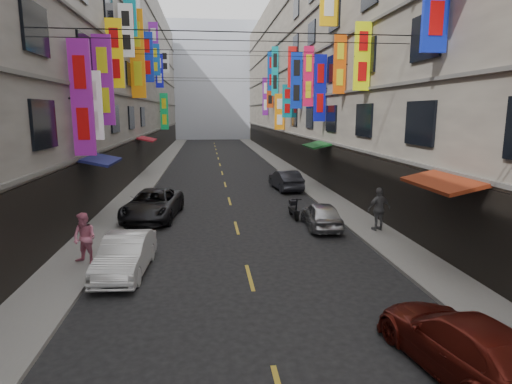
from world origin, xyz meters
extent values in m
cube|color=slate|center=(-6.00, 42.00, 0.06)|extent=(2.00, 90.00, 0.12)
cube|color=slate|center=(6.00, 42.00, 0.06)|extent=(2.00, 90.00, 0.12)
cube|color=gray|center=(-12.00, 42.00, 9.50)|extent=(10.00, 90.00, 19.00)
cube|color=black|center=(-6.95, 42.00, 1.50)|extent=(0.12, 85.50, 3.00)
cube|color=#66635E|center=(-6.94, 42.00, 3.20)|extent=(0.16, 90.00, 0.14)
cube|color=#66635E|center=(-6.94, 42.00, 6.40)|extent=(0.16, 90.00, 0.14)
cube|color=#66635E|center=(-6.94, 42.00, 9.60)|extent=(0.16, 90.00, 0.14)
cube|color=#66635E|center=(-6.94, 42.00, 12.80)|extent=(0.16, 90.00, 0.14)
cube|color=#AAA18E|center=(12.00, 42.00, 9.50)|extent=(10.00, 90.00, 19.00)
cube|color=black|center=(6.95, 42.00, 1.50)|extent=(0.12, 85.50, 3.00)
cube|color=#66635E|center=(6.94, 42.00, 3.20)|extent=(0.16, 90.00, 0.14)
cube|color=#66635E|center=(6.94, 42.00, 6.40)|extent=(0.16, 90.00, 0.14)
cube|color=#66635E|center=(6.94, 42.00, 9.60)|extent=(0.16, 90.00, 0.14)
cube|color=#66635E|center=(6.94, 42.00, 12.80)|extent=(0.16, 90.00, 0.14)
cube|color=silver|center=(0.00, 92.00, 11.00)|extent=(18.00, 8.00, 22.00)
cube|color=#87198C|center=(-6.46, 24.18, 5.79)|extent=(0.88, 0.18, 4.81)
cylinder|color=black|center=(-6.51, 24.18, 5.79)|extent=(0.98, 0.08, 0.08)
cube|color=white|center=(-6.49, 26.07, 5.51)|extent=(0.81, 0.18, 3.15)
cylinder|color=black|center=(-6.54, 26.07, 5.51)|extent=(0.91, 0.08, 0.08)
cube|color=#E9FF0D|center=(6.50, 26.45, 7.94)|extent=(0.80, 0.18, 3.29)
cylinder|color=black|center=(6.55, 26.45, 7.94)|extent=(0.90, 0.08, 0.08)
cube|color=#7F198B|center=(-6.43, 28.23, 6.80)|extent=(0.94, 0.18, 4.49)
cylinder|color=black|center=(-6.48, 28.23, 6.80)|extent=(1.04, 0.08, 0.08)
cube|color=#DC4F0C|center=(6.54, 30.24, 7.96)|extent=(0.72, 0.18, 3.36)
cylinder|color=black|center=(6.59, 30.24, 7.96)|extent=(0.82, 0.08, 0.08)
cube|color=yellow|center=(-6.44, 31.56, 8.55)|extent=(0.92, 0.18, 3.87)
cylinder|color=black|center=(-6.49, 31.56, 8.55)|extent=(1.02, 0.08, 0.08)
cube|color=#0E14A3|center=(6.49, 34.36, 6.82)|extent=(0.81, 0.18, 4.46)
cylinder|color=black|center=(6.54, 34.36, 6.82)|extent=(0.91, 0.08, 0.08)
cube|color=white|center=(-6.44, 35.82, 10.56)|extent=(0.91, 0.18, 3.39)
cylinder|color=black|center=(-6.49, 35.82, 10.56)|extent=(1.01, 0.08, 0.08)
cube|color=#0C8191|center=(-6.46, 37.79, 12.76)|extent=(0.87, 0.18, 4.51)
cylinder|color=black|center=(-6.51, 37.79, 12.76)|extent=(0.97, 0.08, 0.08)
cube|color=#E0154C|center=(6.52, 37.96, 7.88)|extent=(0.77, 0.18, 4.44)
cylinder|color=black|center=(6.57, 37.96, 7.88)|extent=(0.87, 0.08, 0.08)
cube|color=orange|center=(-6.36, 39.52, 9.53)|extent=(1.08, 0.18, 6.48)
cylinder|color=black|center=(-6.41, 39.52, 9.53)|extent=(1.18, 0.08, 0.08)
cube|color=#0F2FB7|center=(6.41, 41.88, 7.86)|extent=(0.97, 0.18, 4.68)
cylinder|color=black|center=(6.46, 41.88, 7.86)|extent=(1.07, 0.08, 0.08)
cube|color=#0F2AB6|center=(-6.29, 44.13, 9.90)|extent=(1.21, 0.18, 4.08)
cylinder|color=black|center=(-6.34, 44.13, 9.90)|extent=(1.31, 0.08, 0.08)
cube|color=red|center=(6.53, 44.43, 9.21)|extent=(0.75, 0.18, 3.59)
cylinder|color=black|center=(6.58, 44.43, 9.21)|extent=(0.85, 0.08, 0.08)
cube|color=#0B7986|center=(6.44, 46.15, 6.25)|extent=(0.92, 0.18, 3.10)
cylinder|color=black|center=(6.49, 46.15, 6.25)|extent=(1.02, 0.08, 0.08)
cube|color=#1119C7|center=(-6.51, 47.85, 9.59)|extent=(0.78, 0.18, 3.15)
cylinder|color=black|center=(-6.56, 47.85, 9.59)|extent=(0.88, 0.08, 0.08)
cube|color=#0F50B1|center=(-6.33, 50.35, 10.36)|extent=(1.14, 0.18, 3.06)
cylinder|color=black|center=(-6.38, 50.35, 10.36)|extent=(1.24, 0.08, 0.08)
cube|color=orange|center=(6.39, 50.05, 5.25)|extent=(1.03, 0.18, 3.70)
cylinder|color=black|center=(6.44, 50.05, 5.25)|extent=(1.13, 0.08, 0.08)
cube|color=purple|center=(-6.43, 51.55, 11.99)|extent=(0.95, 0.18, 4.37)
cylinder|color=black|center=(-6.48, 51.55, 11.99)|extent=(1.05, 0.08, 0.08)
cube|color=#0C8E95|center=(6.53, 54.26, 9.73)|extent=(0.74, 0.18, 5.35)
cylinder|color=black|center=(6.58, 54.26, 9.73)|extent=(0.84, 0.08, 0.08)
cube|color=#0F12B8|center=(-6.47, 56.44, 9.84)|extent=(0.86, 0.18, 3.74)
cylinder|color=black|center=(-6.52, 56.44, 9.84)|extent=(0.96, 0.08, 0.08)
cube|color=#0D43A2|center=(6.44, 56.34, 9.92)|extent=(0.92, 0.18, 4.45)
cylinder|color=black|center=(6.49, 56.34, 9.92)|extent=(1.02, 0.08, 0.08)
cube|color=#C33E12|center=(6.49, 57.68, 7.51)|extent=(0.82, 0.18, 3.55)
cylinder|color=black|center=(6.54, 57.68, 7.51)|extent=(0.92, 0.08, 0.08)
cube|color=#0E9A4E|center=(-6.42, 59.89, 5.29)|extent=(0.96, 0.18, 4.43)
cylinder|color=black|center=(-6.47, 59.89, 5.29)|extent=(1.06, 0.08, 0.08)
cube|color=silver|center=(-6.36, 62.34, 11.56)|extent=(1.08, 0.18, 2.75)
cylinder|color=black|center=(-6.41, 62.34, 11.56)|extent=(1.18, 0.08, 0.08)
cube|color=#6D1888|center=(6.53, 62.14, 7.22)|extent=(0.75, 0.18, 4.86)
cylinder|color=black|center=(6.58, 62.14, 7.22)|extent=(0.85, 0.08, 0.08)
cube|color=maroon|center=(6.30, 18.00, 3.00)|extent=(1.39, 3.20, 0.41)
cube|color=navy|center=(-6.30, 26.00, 3.00)|extent=(1.39, 3.20, 0.41)
cube|color=#15501F|center=(6.30, 34.00, 3.00)|extent=(1.39, 3.20, 0.41)
cube|color=maroon|center=(-6.30, 42.00, 3.00)|extent=(1.39, 3.20, 0.41)
cylinder|color=black|center=(0.00, 22.00, 8.20)|extent=(14.00, 0.04, 0.04)
cylinder|color=black|center=(0.00, 36.00, 9.40)|extent=(14.00, 0.04, 0.04)
cylinder|color=black|center=(0.00, 50.00, 8.60)|extent=(14.00, 0.04, 0.04)
cube|color=gold|center=(0.00, 18.00, 0.01)|extent=(0.12, 2.20, 0.01)
cube|color=gold|center=(0.00, 24.00, 0.01)|extent=(0.12, 2.20, 0.01)
cube|color=gold|center=(0.00, 30.00, 0.01)|extent=(0.12, 2.20, 0.01)
cube|color=gold|center=(0.00, 36.00, 0.01)|extent=(0.12, 2.20, 0.01)
cube|color=gold|center=(0.00, 42.00, 0.01)|extent=(0.12, 2.20, 0.01)
cube|color=gold|center=(0.00, 48.00, 0.01)|extent=(0.12, 2.20, 0.01)
cube|color=gold|center=(0.00, 54.00, 0.01)|extent=(0.12, 2.20, 0.01)
cube|color=gold|center=(0.00, 60.00, 0.01)|extent=(0.12, 2.20, 0.01)
cube|color=gold|center=(0.00, 66.00, 0.01)|extent=(0.12, 2.20, 0.01)
cube|color=gold|center=(0.00, 72.00, 0.01)|extent=(0.12, 2.20, 0.01)
cube|color=gold|center=(0.00, 78.00, 0.01)|extent=(0.12, 2.20, 0.01)
cylinder|color=black|center=(2.99, 24.90, 0.25)|extent=(0.13, 0.50, 0.50)
cylinder|color=black|center=(2.97, 26.20, 0.25)|extent=(0.13, 0.50, 0.50)
cube|color=black|center=(2.98, 25.55, 0.40)|extent=(0.32, 1.30, 0.18)
cube|color=black|center=(2.98, 25.80, 0.75)|extent=(0.33, 0.55, 0.22)
cylinder|color=black|center=(2.99, 25.00, 0.70)|extent=(0.08, 0.36, 0.88)
cylinder|color=black|center=(2.99, 25.00, 1.05)|extent=(0.50, 0.07, 0.06)
imported|color=white|center=(-4.00, 18.81, 0.64)|extent=(1.58, 3.98, 1.29)
imported|color=black|center=(-4.00, 26.22, 0.71)|extent=(2.93, 5.38, 1.43)
imported|color=#58150F|center=(3.77, 12.44, 0.63)|extent=(2.43, 4.55, 1.25)
imported|color=#ACACB0|center=(3.85, 23.57, 0.61)|extent=(1.62, 3.64, 1.22)
imported|color=#2A2B32|center=(4.00, 33.35, 0.68)|extent=(1.83, 4.22, 1.35)
imported|color=pink|center=(-5.49, 19.67, 1.00)|extent=(1.02, 0.90, 1.75)
imported|color=#5F5E61|center=(6.12, 22.50, 1.07)|extent=(1.23, 0.87, 1.90)
camera|label=1|loc=(-1.29, 5.08, 5.23)|focal=30.00mm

